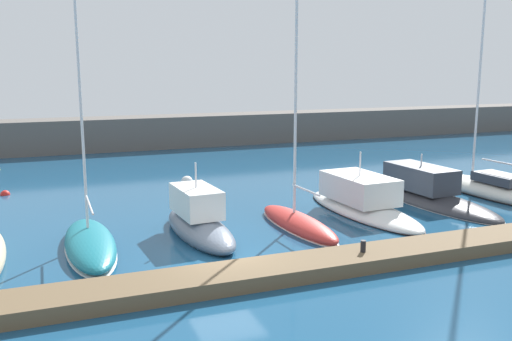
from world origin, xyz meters
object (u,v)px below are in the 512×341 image
at_px(motorboat_slate_fifth, 199,221).
at_px(dock_bollard, 363,246).
at_px(motorboat_charcoal_eighth, 429,195).
at_px(sailboat_teal_fourth, 90,243).
at_px(sailboat_red_sixth, 298,221).
at_px(sailboat_ivory_ninth, 491,189).
at_px(mooring_buoy_red, 5,195).
at_px(motorboat_white_seventh, 361,202).
at_px(mooring_buoy_white, 187,182).

distance_m(motorboat_slate_fifth, dock_bollard, 7.47).
bearing_deg(motorboat_charcoal_eighth, dock_bollard, 126.41).
xyz_separation_m(sailboat_teal_fourth, sailboat_red_sixth, (9.16, -0.26, 0.04)).
distance_m(sailboat_red_sixth, dock_bollard, 5.32).
relative_size(sailboat_ivory_ninth, mooring_buoy_red, 32.33).
relative_size(motorboat_slate_fifth, motorboat_white_seventh, 0.75).
bearing_deg(sailboat_red_sixth, sailboat_ivory_ninth, -84.41).
distance_m(sailboat_teal_fourth, sailboat_ivory_ninth, 22.44).
distance_m(sailboat_red_sixth, mooring_buoy_red, 17.66).
relative_size(sailboat_red_sixth, motorboat_charcoal_eighth, 1.35).
bearing_deg(sailboat_ivory_ninth, dock_bollard, 116.25).
xyz_separation_m(motorboat_charcoal_eighth, sailboat_ivory_ninth, (4.50, 0.20, -0.07)).
bearing_deg(sailboat_red_sixth, motorboat_charcoal_eighth, -81.38).
distance_m(sailboat_ivory_ninth, mooring_buoy_white, 18.30).
bearing_deg(motorboat_white_seventh, sailboat_teal_fourth, 91.82).
bearing_deg(motorboat_charcoal_eighth, mooring_buoy_red, 61.31).
relative_size(sailboat_teal_fourth, mooring_buoy_white, 15.84).
bearing_deg(sailboat_red_sixth, mooring_buoy_white, 7.55).
xyz_separation_m(sailboat_red_sixth, mooring_buoy_red, (-12.86, 12.09, -0.31)).
relative_size(sailboat_teal_fourth, mooring_buoy_red, 22.75).
xyz_separation_m(sailboat_ivory_ninth, mooring_buoy_red, (-26.08, 10.10, -0.37)).
distance_m(motorboat_white_seventh, mooring_buoy_white, 12.27).
bearing_deg(dock_bollard, sailboat_teal_fourth, 149.10).
bearing_deg(sailboat_teal_fourth, mooring_buoy_white, -30.72).
distance_m(sailboat_ivory_ninth, dock_bollard, 14.98).
relative_size(motorboat_white_seventh, sailboat_ivory_ninth, 0.51).
relative_size(sailboat_ivory_ninth, dock_bollard, 39.88).
distance_m(motorboat_white_seventh, mooring_buoy_red, 20.14).
xyz_separation_m(sailboat_teal_fourth, mooring_buoy_white, (6.96, 11.58, -0.28)).
bearing_deg(sailboat_ivory_ninth, motorboat_charcoal_eighth, 89.71).
bearing_deg(sailboat_ivory_ninth, motorboat_slate_fifth, 91.84).
distance_m(motorboat_white_seventh, sailboat_ivory_ninth, 9.05).
bearing_deg(sailboat_ivory_ninth, motorboat_white_seventh, 90.97).
bearing_deg(motorboat_charcoal_eighth, mooring_buoy_white, 44.18).
xyz_separation_m(sailboat_red_sixth, mooring_buoy_white, (-2.20, 11.85, -0.31)).
height_order(sailboat_red_sixth, dock_bollard, sailboat_red_sixth).
relative_size(sailboat_teal_fourth, motorboat_white_seventh, 1.37).
height_order(motorboat_white_seventh, motorboat_charcoal_eighth, motorboat_white_seventh).
bearing_deg(sailboat_red_sixth, motorboat_white_seventh, -74.71).
bearing_deg(sailboat_teal_fourth, motorboat_charcoal_eighth, -84.84).
bearing_deg(sailboat_red_sixth, dock_bollard, 178.45).
bearing_deg(sailboat_ivory_ninth, mooring_buoy_red, 65.94).
xyz_separation_m(motorboat_charcoal_eighth, mooring_buoy_white, (-10.91, 10.06, -0.44)).
height_order(sailboat_teal_fourth, motorboat_slate_fifth, sailboat_teal_fourth).
xyz_separation_m(motorboat_white_seventh, mooring_buoy_white, (-6.39, 10.46, -0.53)).
bearing_deg(motorboat_slate_fifth, sailboat_teal_fourth, 89.40).
distance_m(sailboat_teal_fourth, mooring_buoy_white, 13.51).
bearing_deg(sailboat_teal_fourth, sailboat_ivory_ninth, -85.30).
distance_m(sailboat_red_sixth, mooring_buoy_white, 12.05).
relative_size(motorboat_slate_fifth, sailboat_ivory_ninth, 0.38).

